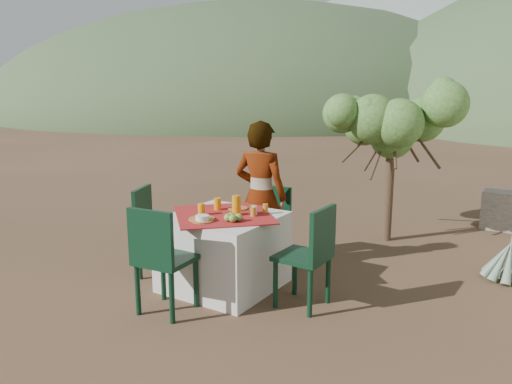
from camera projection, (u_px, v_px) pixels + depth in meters
ground at (216, 266)px, 5.71m from camera, size 160.00×160.00×0.00m
table at (224, 251)px, 5.05m from camera, size 1.30×1.30×0.76m
chair_far at (271, 220)px, 5.84m from camera, size 0.43×0.43×0.87m
chair_near at (160, 256)px, 4.38m from camera, size 0.50×0.50×0.99m
chair_left at (154, 227)px, 5.36m from camera, size 0.58×0.58×0.96m
chair_right at (311, 252)px, 4.53m from camera, size 0.46×0.46×0.96m
person at (261, 196)px, 5.48m from camera, size 0.64×0.46×1.66m
shrub_tree at (398, 131)px, 6.39m from camera, size 1.57×1.54×1.84m
agave at (510, 261)px, 5.27m from camera, size 0.55×0.57×0.60m
hill_near_left at (260, 113)px, 39.93m from camera, size 40.00×40.00×16.00m
hill_far_center at (490, 107)px, 50.84m from camera, size 60.00×60.00×24.00m
plate_far at (238, 208)px, 5.18m from camera, size 0.21×0.21×0.01m
plate_near at (202, 219)px, 4.77m from camera, size 0.25×0.25×0.01m
glass_far at (218, 204)px, 5.14m from camera, size 0.08×0.08×0.12m
glass_near at (201, 209)px, 4.94m from camera, size 0.07×0.07×0.11m
juice_pitcher at (237, 205)px, 4.92m from camera, size 0.09×0.09×0.20m
bowl_plate at (202, 221)px, 4.70m from camera, size 0.20×0.20×0.01m
white_bowl at (202, 218)px, 4.70m from camera, size 0.13×0.13×0.05m
jar_left at (253, 212)px, 4.89m from camera, size 0.06×0.06×0.09m
jar_right at (265, 208)px, 5.02m from camera, size 0.06×0.06×0.09m
napkin_holder at (253, 210)px, 4.96m from camera, size 0.08×0.05×0.09m
fruit_cluster at (233, 217)px, 4.70m from camera, size 0.15×0.14×0.08m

